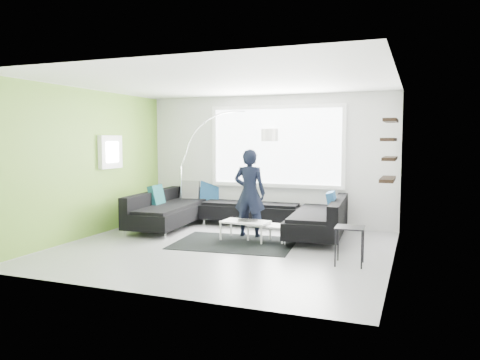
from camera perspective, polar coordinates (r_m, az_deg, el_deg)
name	(u,v)px	position (r m, az deg, el deg)	size (l,w,h in m)	color
ground	(223,248)	(8.04, -2.12, -8.34)	(5.50, 5.50, 0.00)	gray
room_shell	(229,142)	(8.00, -1.33, 4.67)	(5.54, 5.04, 2.82)	silver
sectional_sofa	(241,212)	(9.44, 0.15, -3.94)	(4.24, 2.79, 0.88)	black
rug	(235,243)	(8.42, -0.67, -7.69)	(2.10, 1.53, 0.01)	black
coffee_table	(257,231)	(8.62, 2.08, -6.21)	(1.09, 0.64, 0.36)	silver
arc_lamp	(181,167)	(10.47, -7.22, 1.61)	(2.34, 1.08, 2.49)	silver
side_table	(350,246)	(7.16, 13.21, -7.81)	(0.41, 0.41, 0.57)	black
person	(250,193)	(8.88, 1.18, -1.59)	(0.63, 0.43, 1.67)	black
laptop	(248,221)	(8.55, 0.99, -4.99)	(0.43, 0.35, 0.03)	black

